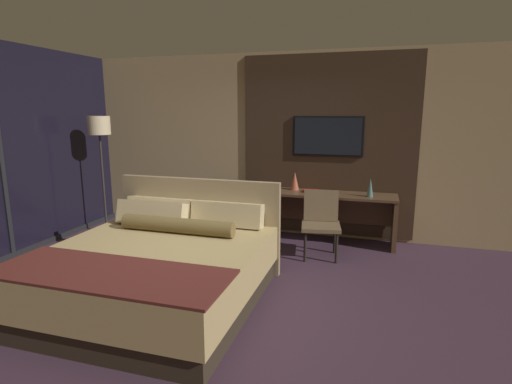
# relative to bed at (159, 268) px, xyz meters

# --- Properties ---
(ground_plane) EXTENTS (16.00, 16.00, 0.00)m
(ground_plane) POSITION_rel_bed_xyz_m (0.47, 0.12, -0.35)
(ground_plane) COLOR #3D2838
(wall_back_tv_panel) EXTENTS (7.20, 0.09, 2.80)m
(wall_back_tv_panel) POSITION_rel_bed_xyz_m (0.60, 2.72, 1.05)
(wall_back_tv_panel) COLOR tan
(wall_back_tv_panel) RESTS_ON ground_plane
(wall_left_window) EXTENTS (0.06, 6.00, 2.80)m
(wall_left_window) POSITION_rel_bed_xyz_m (-2.53, 0.52, 0.97)
(wall_left_window) COLOR black
(wall_left_window) RESTS_ON ground_plane
(bed) EXTENTS (2.06, 2.16, 1.12)m
(bed) POSITION_rel_bed_xyz_m (0.00, 0.00, 0.00)
(bed) COLOR #33281E
(bed) RESTS_ON ground_plane
(desk) EXTENTS (2.09, 0.53, 0.74)m
(desk) POSITION_rel_bed_xyz_m (1.36, 2.43, 0.17)
(desk) COLOR brown
(desk) RESTS_ON ground_plane
(tv) EXTENTS (1.05, 0.04, 0.59)m
(tv) POSITION_rel_bed_xyz_m (1.36, 2.64, 1.21)
(tv) COLOR black
(desk_chair) EXTENTS (0.57, 0.57, 0.87)m
(desk_chair) POSITION_rel_bed_xyz_m (1.41, 1.81, 0.17)
(desk_chair) COLOR brown
(desk_chair) RESTS_ON ground_plane
(floor_lamp) EXTENTS (0.34, 0.34, 1.85)m
(floor_lamp) POSITION_rel_bed_xyz_m (-2.02, 1.84, 1.21)
(floor_lamp) COLOR #282623
(floor_lamp) RESTS_ON ground_plane
(vase_tall) EXTENTS (0.09, 0.09, 0.26)m
(vase_tall) POSITION_rel_bed_xyz_m (2.02, 2.32, 0.53)
(vase_tall) COLOR #4C706B
(vase_tall) RESTS_ON desk
(vase_short) EXTENTS (0.13, 0.13, 0.27)m
(vase_short) POSITION_rel_bed_xyz_m (0.91, 2.51, 0.53)
(vase_short) COLOR #B2563D
(vase_short) RESTS_ON desk
(book) EXTENTS (0.26, 0.21, 0.03)m
(book) POSITION_rel_bed_xyz_m (1.17, 2.42, 0.41)
(book) COLOR maroon
(book) RESTS_ON desk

